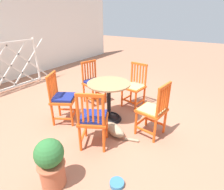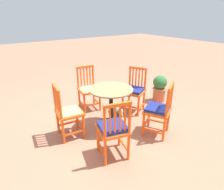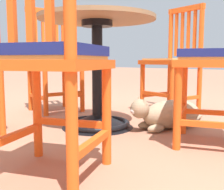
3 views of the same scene
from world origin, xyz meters
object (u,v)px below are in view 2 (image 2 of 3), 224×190
object	(u,v)px
orange_chair_by_planter	(134,91)
tabby_cat	(117,109)
terracotta_planter	(160,88)
orange_chair_near_fence	(88,90)
orange_chair_at_corner	(113,129)
orange_chair_facing_out	(68,113)
orange_chair_tucked_in	(159,110)
pet_water_bowl	(129,95)
cafe_table	(111,112)

from	to	relation	value
orange_chair_by_planter	tabby_cat	size ratio (longest dim) A/B	1.22
orange_chair_by_planter	terracotta_planter	distance (m)	0.82
orange_chair_near_fence	orange_chair_at_corner	xyz separation A→B (m)	(0.45, 1.54, 0.01)
orange_chair_near_fence	orange_chair_facing_out	distance (m)	1.05
tabby_cat	terracotta_planter	size ratio (longest dim) A/B	1.20
orange_chair_tucked_in	orange_chair_at_corner	distance (m)	0.94
orange_chair_near_fence	pet_water_bowl	size ratio (longest dim) A/B	5.36
orange_chair_near_fence	terracotta_planter	distance (m)	1.65
orange_chair_tucked_in	orange_chair_near_fence	size ratio (longest dim) A/B	1.00
tabby_cat	pet_water_bowl	distance (m)	1.00
orange_chair_tucked_in	orange_chair_facing_out	bearing A→B (deg)	-32.64
cafe_table	orange_chair_facing_out	bearing A→B (deg)	-10.36
orange_chair_tucked_in	tabby_cat	bearing A→B (deg)	-81.55
orange_chair_near_fence	orange_chair_tucked_in	bearing A→B (deg)	107.72
orange_chair_near_fence	orange_chair_at_corner	world-z (taller)	same
orange_chair_near_fence	pet_water_bowl	bearing A→B (deg)	-178.19
orange_chair_at_corner	pet_water_bowl	xyz separation A→B (m)	(-1.61, -1.58, -0.42)
cafe_table	pet_water_bowl	xyz separation A→B (m)	(-1.16, -0.88, -0.26)
orange_chair_tucked_in	orange_chair_at_corner	bearing A→B (deg)	1.90
orange_chair_by_planter	tabby_cat	xyz separation A→B (m)	(0.38, -0.09, -0.35)
cafe_table	tabby_cat	bearing A→B (deg)	-139.15
orange_chair_tucked_in	terracotta_planter	size ratio (longest dim) A/B	1.47
cafe_table	orange_chair_by_planter	distance (m)	0.78
orange_chair_by_planter	tabby_cat	bearing A→B (deg)	-12.60
orange_chair_facing_out	orange_chair_at_corner	world-z (taller)	same
cafe_table	tabby_cat	world-z (taller)	cafe_table
cafe_table	orange_chair_at_corner	world-z (taller)	orange_chair_at_corner
orange_chair_tucked_in	pet_water_bowl	distance (m)	1.74
orange_chair_near_fence	terracotta_planter	xyz separation A→B (m)	(-1.53, 0.59, -0.11)
terracotta_planter	cafe_table	bearing A→B (deg)	9.30
orange_chair_facing_out	orange_chair_by_planter	bearing A→B (deg)	-177.01
tabby_cat	pet_water_bowl	world-z (taller)	tabby_cat
orange_chair_near_fence	tabby_cat	world-z (taller)	orange_chair_near_fence
tabby_cat	terracotta_planter	xyz separation A→B (m)	(-1.19, 0.05, 0.23)
cafe_table	orange_chair_tucked_in	bearing A→B (deg)	126.63
orange_chair_tucked_in	orange_chair_at_corner	size ratio (longest dim) A/B	1.00
orange_chair_by_planter	pet_water_bowl	world-z (taller)	orange_chair_by_planter
orange_chair_facing_out	tabby_cat	world-z (taller)	orange_chair_facing_out
orange_chair_at_corner	pet_water_bowl	distance (m)	2.29
orange_chair_facing_out	orange_chair_at_corner	xyz separation A→B (m)	(-0.32, 0.83, 0.01)
orange_chair_facing_out	terracotta_planter	world-z (taller)	orange_chair_facing_out
orange_chair_near_fence	cafe_table	bearing A→B (deg)	89.30
cafe_table	orange_chair_by_planter	world-z (taller)	orange_chair_by_planter
orange_chair_at_corner	tabby_cat	world-z (taller)	orange_chair_at_corner
orange_chair_by_planter	terracotta_planter	size ratio (longest dim) A/B	1.47
terracotta_planter	orange_chair_facing_out	bearing A→B (deg)	2.84
tabby_cat	orange_chair_at_corner	bearing A→B (deg)	51.49
orange_chair_near_fence	tabby_cat	size ratio (longest dim) A/B	1.22
orange_chair_near_fence	pet_water_bowl	xyz separation A→B (m)	(-1.15, -0.04, -0.41)
cafe_table	orange_chair_tucked_in	world-z (taller)	orange_chair_tucked_in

